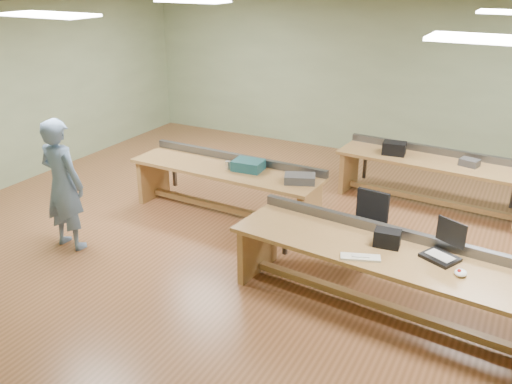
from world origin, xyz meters
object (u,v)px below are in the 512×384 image
camera_bag (387,238)px  parts_bin_teal (248,165)px  workbench_mid (227,179)px  parts_bin_grey (300,179)px  workbench_back (431,171)px  mug (245,167)px  laptop_base (440,257)px  task_chair (365,238)px  drinks_can (228,165)px  person (63,184)px  workbench_front (381,264)px

camera_bag → parts_bin_teal: camera_bag is taller
workbench_mid → parts_bin_teal: 0.44m
parts_bin_grey → parts_bin_teal: bearing=173.4°
workbench_back → mug: workbench_back is taller
workbench_back → camera_bag: camera_bag is taller
laptop_base → parts_bin_grey: size_ratio=0.81×
task_chair → drinks_can: task_chair is taller
parts_bin_teal → mug: bearing=-168.0°
camera_bag → parts_bin_grey: size_ratio=0.65×
workbench_back → laptop_base: workbench_back is taller
person → task_chair: 3.95m
workbench_mid → camera_bag: size_ratio=11.03×
workbench_front → parts_bin_grey: bearing=144.5°
mug → drinks_can: size_ratio=0.96×
workbench_front → parts_bin_teal: bearing=154.6°
workbench_mid → mug: size_ratio=23.95×
camera_bag → parts_bin_teal: bearing=144.6°
parts_bin_grey → workbench_back: bearing=52.5°
person → camera_bag: person is taller
workbench_mid → parts_bin_grey: size_ratio=7.15×
camera_bag → task_chair: bearing=112.4°
parts_bin_teal → parts_bin_grey: size_ratio=1.02×
camera_bag → mug: camera_bag is taller
drinks_can → parts_bin_grey: bearing=1.0°
workbench_mid → person: bearing=-124.0°
parts_bin_teal → drinks_can: bearing=-156.6°
camera_bag → mug: (-2.47, 1.33, -0.04)m
camera_bag → parts_bin_grey: 1.99m
parts_bin_grey → mug: 0.92m
workbench_front → workbench_back: bearing=97.6°
task_chair → parts_bin_grey: (-1.08, 0.39, 0.47)m
drinks_can → parts_bin_teal: bearing=23.4°
parts_bin_grey → drinks_can: size_ratio=3.22×
parts_bin_grey → person: bearing=-144.5°
camera_bag → parts_bin_grey: (-1.55, 1.24, -0.04)m
parts_bin_teal → mug: parts_bin_teal is taller
workbench_back → person: 5.41m
laptop_base → camera_bag: 0.56m
workbench_front → mug: 2.84m
workbench_back → parts_bin_grey: (-1.42, -1.85, 0.25)m
parts_bin_teal → workbench_back: bearing=37.5°
laptop_base → task_chair: size_ratio=0.36×
parts_bin_grey → task_chair: bearing=-19.7°
parts_bin_grey → camera_bag: bearing=-38.7°
workbench_front → parts_bin_grey: size_ratio=8.01×
workbench_front → workbench_back: (-0.12, 3.18, -0.01)m
mug → drinks_can: 0.25m
workbench_back → camera_bag: size_ratio=10.74×
workbench_mid → drinks_can: size_ratio=23.03×
workbench_front → workbench_back: same height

